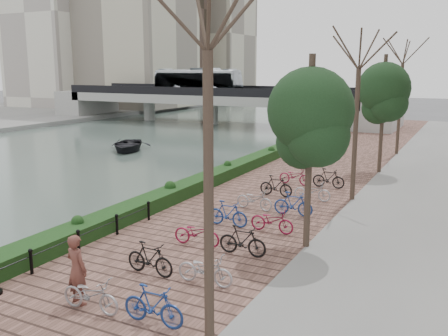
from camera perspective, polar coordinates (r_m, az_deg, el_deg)
The scene contains 10 objects.
river_water at distance 42.86m, azimuth -14.10°, elevation 2.29°, with size 30.00×130.00×0.02m, color #43544A.
promenade at distance 26.72m, azimuth 6.71°, elevation -2.32°, with size 8.00×75.00×0.50m, color brown.
hedge at distance 30.12m, azimuth 2.31°, elevation 0.39°, with size 1.10×56.00×0.60m, color black.
chain_fence at distance 15.60m, azimuth -23.93°, elevation -11.09°, with size 0.10×14.10×0.70m.
pedestrian at distance 13.69m, azimuth -16.47°, elevation -11.05°, with size 0.69×0.45×1.88m, color brown.
bicycle_parking at distance 19.09m, azimuth 2.90°, elevation -5.62°, with size 2.40×17.32×1.00m.
street_trees at distance 20.38m, azimuth 12.79°, elevation 3.03°, with size 3.20×37.12×6.80m.
bridge at distance 59.18m, azimuth -1.71°, elevation 8.34°, with size 36.00×10.77×6.50m.
boat at distance 40.55m, azimuth -10.96°, elevation 2.62°, with size 3.30×4.62×0.96m, color black.
far_buildings at distance 91.47m, azimuth -10.37°, elevation 17.25°, with size 35.00×38.00×38.00m.
Camera 1 is at (12.87, -6.89, 6.57)m, focal length 40.00 mm.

